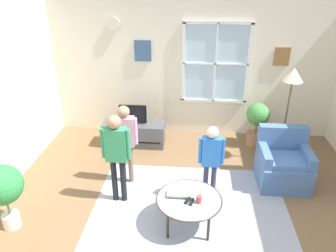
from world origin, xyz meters
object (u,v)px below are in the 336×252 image
object	(u,v)px
coffee_table	(189,200)
potted_plant_corner	(3,188)
armchair	(283,164)
tv_stand	(134,134)
person_green_shirt	(116,149)
remote_near_books	(187,200)
floor_lamp	(292,85)
book_stack	(178,194)
person_pink_shirt	(125,136)
remote_near_cup	(192,202)
potted_plant_by_window	(257,121)
cup	(199,199)
person_blue_shirt	(211,156)
television	(133,114)

from	to	relation	value
coffee_table	potted_plant_corner	distance (m)	2.35
armchair	coffee_table	bearing A→B (deg)	-142.57
tv_stand	person_green_shirt	size ratio (longest dim) A/B	0.86
remote_near_books	floor_lamp	xyz separation A→B (m)	(1.59, 1.80, 0.98)
book_stack	person_pink_shirt	xyz separation A→B (m)	(-0.85, 0.86, 0.36)
remote_near_cup	tv_stand	bearing A→B (deg)	117.35
remote_near_cup	person_green_shirt	size ratio (longest dim) A/B	0.10
coffee_table	potted_plant_by_window	bearing A→B (deg)	62.06
person_pink_shirt	potted_plant_by_window	xyz separation A→B (m)	(2.21, 1.38, -0.31)
remote_near_books	person_pink_shirt	bearing A→B (deg)	135.48
remote_near_cup	book_stack	bearing A→B (deg)	146.09
potted_plant_corner	cup	bearing A→B (deg)	3.60
coffee_table	armchair	bearing A→B (deg)	37.43
armchair	book_stack	size ratio (longest dim) A/B	3.14
person_blue_shirt	potted_plant_by_window	world-z (taller)	person_blue_shirt
book_stack	person_pink_shirt	size ratio (longest dim) A/B	0.21
cup	floor_lamp	xyz separation A→B (m)	(1.44, 1.81, 0.94)
potted_plant_by_window	television	bearing A→B (deg)	-176.08
book_stack	person_blue_shirt	distance (m)	0.73
coffee_table	person_green_shirt	bearing A→B (deg)	156.35
cup	person_blue_shirt	size ratio (longest dim) A/B	0.09
book_stack	floor_lamp	distance (m)	2.60
armchair	remote_near_cup	world-z (taller)	armchair
floor_lamp	person_blue_shirt	bearing A→B (deg)	-137.28
television	person_blue_shirt	xyz separation A→B (m)	(1.39, -1.57, 0.11)
tv_stand	potted_plant_by_window	size ratio (longest dim) A/B	1.36
cup	person_green_shirt	size ratio (longest dim) A/B	0.07
cup	book_stack	bearing A→B (deg)	157.48
person_green_shirt	floor_lamp	size ratio (longest dim) A/B	0.80
potted_plant_by_window	floor_lamp	size ratio (longest dim) A/B	0.51
person_green_shirt	potted_plant_by_window	bearing A→B (deg)	39.61
armchair	person_pink_shirt	bearing A→B (deg)	-175.38
person_green_shirt	tv_stand	bearing A→B (deg)	93.06
person_blue_shirt	potted_plant_by_window	size ratio (longest dim) A/B	1.39
person_blue_shirt	potted_plant_corner	xyz separation A→B (m)	(-2.61, -0.78, -0.12)
potted_plant_by_window	book_stack	bearing A→B (deg)	-121.26
person_pink_shirt	floor_lamp	size ratio (longest dim) A/B	0.77
cup	person_blue_shirt	distance (m)	0.70
armchair	book_stack	world-z (taller)	armchair
potted_plant_corner	tv_stand	bearing A→B (deg)	62.71
person_green_shirt	potted_plant_corner	xyz separation A→B (m)	(-1.31, -0.66, -0.23)
armchair	potted_plant_corner	xyz separation A→B (m)	(-3.78, -1.33, 0.30)
armchair	coffee_table	world-z (taller)	armchair
person_blue_shirt	television	bearing A→B (deg)	131.53
television	armchair	xyz separation A→B (m)	(2.56, -1.03, -0.32)
television	floor_lamp	world-z (taller)	floor_lamp
tv_stand	person_green_shirt	distance (m)	1.81
book_stack	person_pink_shirt	bearing A→B (deg)	134.53
tv_stand	book_stack	size ratio (longest dim) A/B	4.25
armchair	person_green_shirt	distance (m)	2.61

